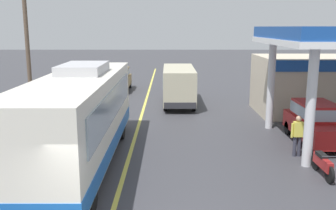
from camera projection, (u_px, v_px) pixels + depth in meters
name	position (u px, v px, depth m)	size (l,w,h in m)	color
ground	(148.00, 99.00, 27.41)	(120.00, 120.00, 0.00)	#38383D
lane_divider_stripe	(143.00, 114.00, 22.51)	(0.16, 50.00, 0.01)	#D8CC4C
coach_bus_main	(81.00, 119.00, 14.10)	(2.60, 11.04, 3.69)	silver
gas_station_roadside	(334.00, 74.00, 20.40)	(9.10, 11.95, 5.10)	#194799
car_at_pump	(317.00, 121.00, 16.78)	(1.70, 4.20, 1.82)	maroon
minibus_opposing_lane	(180.00, 83.00, 25.17)	(2.04, 6.13, 2.44)	#BFB799
motorcycle_parked_forecourt	(324.00, 164.00, 13.13)	(0.55, 1.80, 0.92)	black
pedestrian_near_pump	(299.00, 134.00, 15.05)	(0.55, 0.22, 1.66)	#33333F
pedestrian_by_shop	(316.00, 122.00, 16.93)	(0.55, 0.22, 1.66)	#33333F
car_trailing_behind_bus	(120.00, 78.00, 30.88)	(1.70, 4.20, 1.82)	olive
utility_pole_roadside	(28.00, 42.00, 21.93)	(1.80, 0.24, 8.07)	brown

